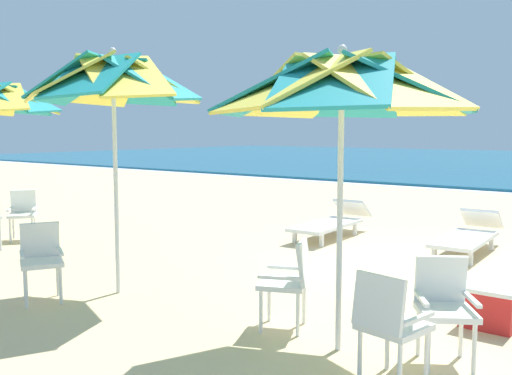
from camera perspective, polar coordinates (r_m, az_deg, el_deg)
name	(u,v)px	position (r m, az deg, el deg)	size (l,w,h in m)	color
ground_plane	(444,274)	(7.99, 18.38, -8.31)	(80.00, 80.00, 0.00)	beige
beach_umbrella_0	(342,89)	(4.82, 8.64, 9.82)	(2.24, 2.24, 2.61)	silver
plastic_chair_0	(389,321)	(4.41, 13.23, -12.98)	(0.51, 0.54, 0.87)	white
plastic_chair_1	(290,278)	(5.47, 3.46, -9.14)	(0.60, 0.58, 0.87)	white
plastic_chair_2	(444,303)	(4.97, 18.43, -10.97)	(0.62, 0.63, 0.87)	white
beach_umbrella_1	(113,83)	(6.72, -14.19, 10.21)	(2.02, 2.02, 2.84)	silver
plastic_chair_3	(41,257)	(6.81, -20.84, -6.53)	(0.62, 0.60, 0.87)	white
plastic_chair_6	(23,212)	(10.67, -22.46, -2.25)	(0.63, 0.63, 0.87)	white
sun_lounger_1	(468,235)	(9.42, 20.60, -4.53)	(0.72, 2.17, 0.62)	white
sun_lounger_2	(332,222)	(10.20, 7.63, -3.44)	(0.71, 2.17, 0.62)	white
cooler_box	(488,307)	(6.01, 22.39, -11.12)	(0.50, 0.34, 0.40)	red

